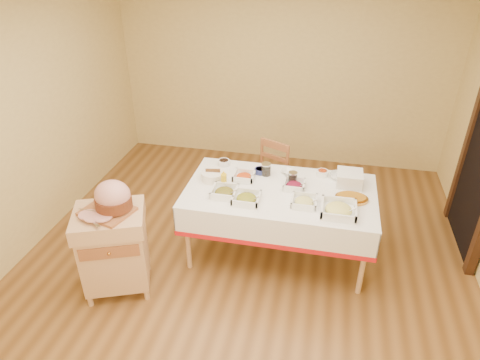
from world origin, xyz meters
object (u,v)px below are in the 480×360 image
Objects in this scene: preserve_jar_right at (293,178)px; plate_stack at (349,178)px; dining_table at (279,204)px; butcher_cart at (114,246)px; dining_chair at (267,180)px; brass_platter at (352,198)px; preserve_jar_left at (266,170)px; bread_basket at (213,175)px; mustard_bottle at (224,180)px; ham_on_board at (112,199)px.

preserve_jar_right is 0.55m from plate_stack.
butcher_cart is (-1.37, -0.82, -0.12)m from dining_table.
dining_chair is 2.93× the size of brass_platter.
preserve_jar_left reaches higher than bread_basket.
butcher_cart is at bearing -158.83° from brass_platter.
preserve_jar_left reaches higher than butcher_cart.
mustard_bottle is 0.73× the size of plate_stack.
dining_table is at bearing -158.55° from plate_stack.
preserve_jar_left is at bearing 42.37° from butcher_cart.
dining_table is at bearing 177.61° from brass_platter.
dining_chair reaches higher than butcher_cart.
preserve_jar_left is 0.54m from bread_basket.
ham_on_board is 3.36× the size of preserve_jar_left.
ham_on_board reaches higher than dining_table.
dining_chair is 0.54m from preserve_jar_left.
dining_chair is 6.92× the size of preserve_jar_left.
plate_stack is at bearing 14.80° from mustard_bottle.
dining_chair is at bearing 52.89° from bread_basket.
butcher_cart reaches higher than brass_platter.
dining_chair is 1.03m from plate_stack.
dining_chair is at bearing 95.92° from preserve_jar_left.
mustard_bottle reaches higher than dining_chair.
dining_chair reaches higher than preserve_jar_right.
preserve_jar_right is (1.43, 0.95, -0.16)m from ham_on_board.
plate_stack reaches higher than dining_table.
plate_stack is at bearing -25.80° from dining_chair.
bread_basket is 0.79× the size of brass_platter.
mustard_bottle reaches higher than butcher_cart.
bread_basket is (0.64, 0.85, -0.16)m from ham_on_board.
plate_stack is at bearing -0.97° from preserve_jar_left.
brass_platter reaches higher than dining_table.
dining_table is 0.29m from preserve_jar_right.
butcher_cart is 2.31m from plate_stack.
butcher_cart is at bearing -127.58° from dining_chair.
mustard_bottle is 1.23m from plate_stack.
bread_basket is at bearing 52.83° from ham_on_board.
preserve_jar_right is (0.28, -0.10, -0.01)m from preserve_jar_left.
dining_chair is 0.84m from bread_basket.
dining_table is 15.86× the size of preserve_jar_right.
dining_table is 0.72m from bread_basket.
ham_on_board reaches higher than brass_platter.
bread_basket is at bearing -172.21° from preserve_jar_right.
brass_platter is (0.89, -0.70, 0.32)m from dining_chair.
butcher_cart is 2.21m from brass_platter.
plate_stack is (2.02, 1.07, 0.35)m from butcher_cart.
plate_stack is (0.64, 0.25, 0.23)m from dining_table.
plate_stack is (1.19, 0.31, -0.01)m from mustard_bottle.
brass_platter is (1.21, 0.03, -0.06)m from mustard_bottle.
dining_chair is 7.80× the size of preserve_jar_right.
mustard_bottle is at bearing -113.44° from dining_chair.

